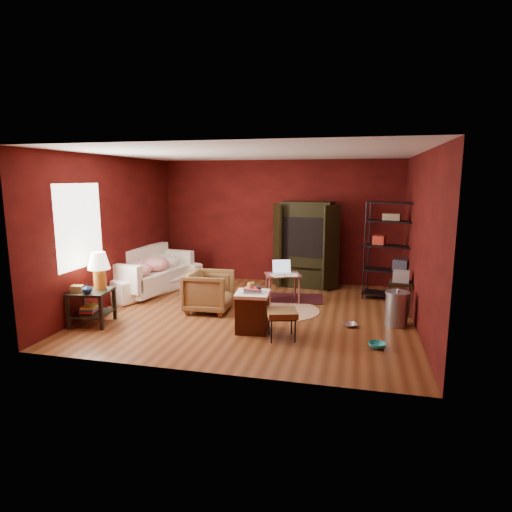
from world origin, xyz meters
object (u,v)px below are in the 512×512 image
Objects in this scene: sofa at (151,271)px; side_table at (95,281)px; tv_armoire at (306,243)px; armchair at (209,289)px; wire_shelving at (391,247)px; hamper at (252,311)px; laptop_desk at (283,277)px.

sofa is 2.10m from side_table.
armchair is at bearing -117.04° from tv_armoire.
side_table is 0.63× the size of tv_armoire.
wire_shelving is at bearing -67.26° from armchair.
tv_armoire is (3.07, 3.31, 0.27)m from side_table.
side_table is at bearing -137.93° from wire_shelving.
hamper is 3.18m from tv_armoire.
sofa is at bearing 91.95° from side_table.
armchair is at bearing -101.62° from sofa.
armchair is at bearing -140.79° from wire_shelving.
sofa is 2.86m from laptop_desk.
side_table reaches higher than hamper.
tv_armoire is at bearing -36.24° from armchair.
wire_shelving is at bearing -2.03° from laptop_desk.
laptop_desk is at bearing -95.20° from tv_armoire.
sofa is 3.42m from tv_armoire.
hamper is at bearing -104.82° from sofa.
wire_shelving reaches higher than hamper.
tv_armoire is at bearing -48.87° from sofa.
side_table reaches higher than sofa.
side_table is at bearing -174.89° from hamper.
sofa is 1.93× the size of side_table.
hamper is (2.61, 0.23, -0.39)m from side_table.
hamper is 0.37× the size of wire_shelving.
laptop_desk is at bearing -147.98° from wire_shelving.
armchair is at bearing -164.47° from laptop_desk.
hamper is 0.89× the size of laptop_desk.
laptop_desk is (1.20, 0.87, 0.10)m from armchair.
sofa is at bearing 156.66° from laptop_desk.
hamper is at bearing -119.26° from wire_shelving.
armchair reaches higher than hamper.
laptop_desk is (2.79, 1.93, -0.21)m from side_table.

